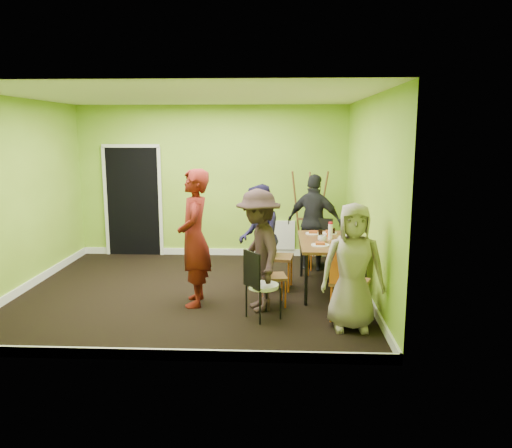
% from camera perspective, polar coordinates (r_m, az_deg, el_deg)
% --- Properties ---
extents(ground, '(5.00, 5.00, 0.00)m').
position_cam_1_polar(ground, '(7.46, -7.14, -7.67)').
color(ground, black).
rests_on(ground, ground).
extents(room_walls, '(5.04, 4.54, 2.82)m').
position_cam_1_polar(room_walls, '(7.26, -7.45, -0.13)').
color(room_walls, '#7FAA2B').
rests_on(room_walls, ground).
extents(dining_table, '(0.90, 1.50, 0.75)m').
position_cam_1_polar(dining_table, '(7.39, 8.54, -2.29)').
color(dining_table, black).
rests_on(dining_table, ground).
extents(chair_left_far, '(0.48, 0.48, 1.03)m').
position_cam_1_polar(chair_left_far, '(7.42, 1.88, -3.03)').
color(chair_left_far, '#D55F14').
rests_on(chair_left_far, ground).
extents(chair_left_near, '(0.40, 0.40, 0.85)m').
position_cam_1_polar(chair_left_near, '(6.72, 1.33, -5.38)').
color(chair_left_near, '#D55F14').
rests_on(chair_left_near, ground).
extents(chair_back_end, '(0.45, 0.50, 0.90)m').
position_cam_1_polar(chair_back_end, '(8.35, 7.40, -1.19)').
color(chair_back_end, '#D55F14').
rests_on(chair_back_end, ground).
extents(chair_front_end, '(0.55, 0.55, 1.03)m').
position_cam_1_polar(chair_front_end, '(6.21, 10.52, -5.89)').
color(chair_front_end, '#D55F14').
rests_on(chair_front_end, ground).
extents(chair_bentwood, '(0.48, 0.48, 0.88)m').
position_cam_1_polar(chair_bentwood, '(6.22, 0.37, -6.59)').
color(chair_bentwood, black).
rests_on(chair_bentwood, ground).
extents(easel, '(0.66, 0.62, 1.65)m').
position_cam_1_polar(easel, '(9.00, 6.08, 0.83)').
color(easel, brown).
rests_on(easel, ground).
extents(plate_near_left, '(0.23, 0.23, 0.01)m').
position_cam_1_polar(plate_near_left, '(7.82, 6.54, -1.08)').
color(plate_near_left, white).
rests_on(plate_near_left, dining_table).
extents(plate_near_right, '(0.25, 0.25, 0.01)m').
position_cam_1_polar(plate_near_right, '(7.03, 7.34, -2.41)').
color(plate_near_right, white).
rests_on(plate_near_right, dining_table).
extents(plate_far_back, '(0.23, 0.23, 0.01)m').
position_cam_1_polar(plate_far_back, '(7.88, 8.42, -1.03)').
color(plate_far_back, white).
rests_on(plate_far_back, dining_table).
extents(plate_far_front, '(0.27, 0.27, 0.01)m').
position_cam_1_polar(plate_far_front, '(6.80, 9.45, -2.91)').
color(plate_far_front, white).
rests_on(plate_far_front, dining_table).
extents(plate_wall_back, '(0.24, 0.24, 0.01)m').
position_cam_1_polar(plate_wall_back, '(7.52, 10.19, -1.64)').
color(plate_wall_back, white).
rests_on(plate_wall_back, dining_table).
extents(plate_wall_front, '(0.26, 0.26, 0.01)m').
position_cam_1_polar(plate_wall_front, '(7.21, 10.88, -2.18)').
color(plate_wall_front, white).
rests_on(plate_wall_front, dining_table).
extents(thermos, '(0.07, 0.07, 0.23)m').
position_cam_1_polar(thermos, '(7.44, 8.50, -0.87)').
color(thermos, white).
rests_on(thermos, dining_table).
extents(blue_bottle, '(0.08, 0.08, 0.20)m').
position_cam_1_polar(blue_bottle, '(7.07, 10.95, -1.65)').
color(blue_bottle, '#1A2CC9').
rests_on(blue_bottle, dining_table).
extents(orange_bottle, '(0.04, 0.04, 0.08)m').
position_cam_1_polar(orange_bottle, '(7.59, 8.23, -1.21)').
color(orange_bottle, '#D55F14').
rests_on(orange_bottle, dining_table).
extents(glass_mid, '(0.06, 0.06, 0.10)m').
position_cam_1_polar(glass_mid, '(7.62, 7.37, -1.04)').
color(glass_mid, black).
rests_on(glass_mid, dining_table).
extents(glass_back, '(0.07, 0.07, 0.09)m').
position_cam_1_polar(glass_back, '(7.83, 8.79, -0.81)').
color(glass_back, black).
rests_on(glass_back, dining_table).
extents(glass_front, '(0.06, 0.06, 0.10)m').
position_cam_1_polar(glass_front, '(6.97, 10.01, -2.24)').
color(glass_front, black).
rests_on(glass_front, dining_table).
extents(cup_a, '(0.12, 0.12, 0.10)m').
position_cam_1_polar(cup_a, '(7.23, 7.56, -1.70)').
color(cup_a, white).
rests_on(cup_a, dining_table).
extents(cup_b, '(0.11, 0.11, 0.10)m').
position_cam_1_polar(cup_b, '(7.41, 10.21, -1.47)').
color(cup_b, white).
rests_on(cup_b, dining_table).
extents(person_standing, '(0.51, 0.72, 1.84)m').
position_cam_1_polar(person_standing, '(6.71, -7.06, -1.59)').
color(person_standing, '#601510').
rests_on(person_standing, ground).
extents(person_left_far, '(0.63, 0.79, 1.56)m').
position_cam_1_polar(person_left_far, '(7.38, 0.30, -1.50)').
color(person_left_far, black).
rests_on(person_left_far, ground).
extents(person_left_near, '(0.90, 1.17, 1.60)m').
position_cam_1_polar(person_left_near, '(6.47, 0.30, -3.05)').
color(person_left_near, '#2E1F1F').
rests_on(person_left_near, ground).
extents(person_back_end, '(1.03, 0.74, 1.62)m').
position_cam_1_polar(person_back_end, '(8.44, 6.69, 0.17)').
color(person_back_end, black).
rests_on(person_back_end, ground).
extents(person_front_end, '(0.75, 0.50, 1.51)m').
position_cam_1_polar(person_front_end, '(5.97, 11.01, -4.83)').
color(person_front_end, gray).
rests_on(person_front_end, ground).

